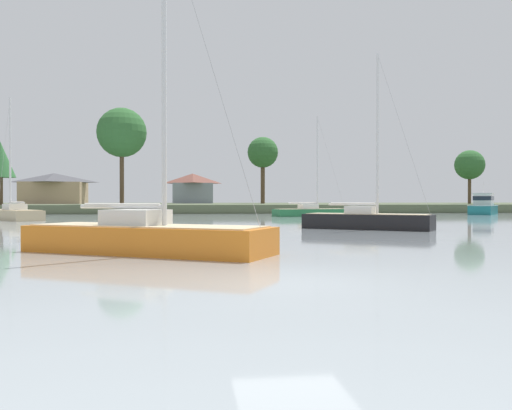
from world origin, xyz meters
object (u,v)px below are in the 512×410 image
object	(u,v)px
sailboat_orange	(146,245)
dinghy_navy	(325,219)
sailboat_sand	(13,217)
sailboat_green	(312,214)
sailboat_black	(367,225)
cruiser_teal	(484,209)

from	to	relation	value
sailboat_orange	dinghy_navy	distance (m)	29.73
dinghy_navy	sailboat_orange	bearing A→B (deg)	-116.63
sailboat_sand	sailboat_green	distance (m)	29.99
dinghy_navy	sailboat_green	bearing A→B (deg)	82.21
sailboat_green	dinghy_navy	distance (m)	12.16
sailboat_orange	dinghy_navy	size ratio (longest dim) A/B	4.20
sailboat_orange	sailboat_green	world-z (taller)	sailboat_orange
sailboat_orange	sailboat_black	distance (m)	18.12
sailboat_sand	sailboat_orange	bearing A→B (deg)	-65.90
sailboat_sand	sailboat_black	distance (m)	32.49
sailboat_green	sailboat_black	distance (m)	25.56
sailboat_black	dinghy_navy	distance (m)	13.41
sailboat_black	sailboat_green	bearing A→B (deg)	84.23
sailboat_green	cruiser_teal	distance (m)	24.07
sailboat_green	dinghy_navy	size ratio (longest dim) A/B	3.97
sailboat_sand	sailboat_orange	world-z (taller)	sailboat_orange
sailboat_black	dinghy_navy	bearing A→B (deg)	86.07
sailboat_sand	sailboat_black	world-z (taller)	sailboat_sand
sailboat_orange	sailboat_green	bearing A→B (deg)	68.81
sailboat_green	sailboat_black	bearing A→B (deg)	-95.77
sailboat_sand	dinghy_navy	bearing A→B (deg)	-10.74
sailboat_sand	dinghy_navy	distance (m)	28.04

